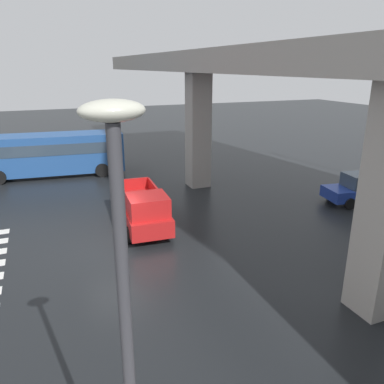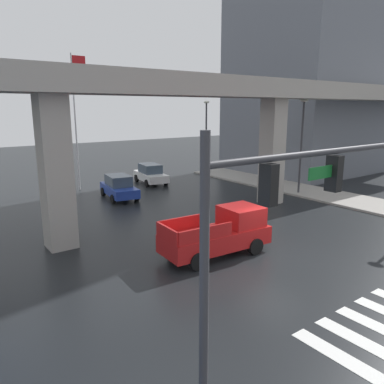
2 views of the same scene
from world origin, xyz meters
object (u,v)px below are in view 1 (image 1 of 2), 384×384
(city_bus, at_px, (45,153))
(sedan_blue, at_px, (363,188))
(pickup_truck, at_px, (143,210))
(street_lamp_near_corner, at_px, (126,322))

(city_bus, distance_m, sedan_blue, 20.95)
(pickup_truck, bearing_deg, city_bus, -161.34)
(city_bus, height_order, street_lamp_near_corner, street_lamp_near_corner)
(pickup_truck, xyz_separation_m, city_bus, (-11.69, -3.95, 0.73))
(city_bus, height_order, sedan_blue, city_bus)
(pickup_truck, xyz_separation_m, sedan_blue, (0.96, 12.73, -0.14))
(pickup_truck, height_order, sedan_blue, pickup_truck)
(sedan_blue, bearing_deg, street_lamp_near_corner, -53.95)
(street_lamp_near_corner, bearing_deg, city_bus, -178.91)
(street_lamp_near_corner, bearing_deg, sedan_blue, 126.05)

